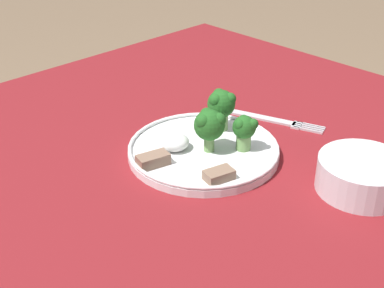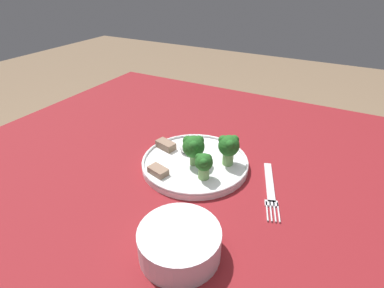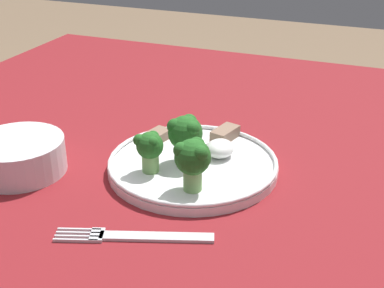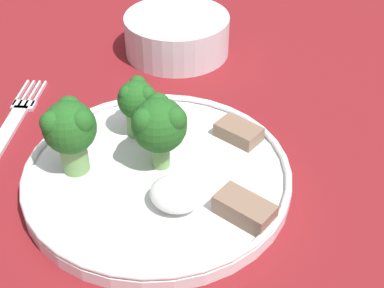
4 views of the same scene
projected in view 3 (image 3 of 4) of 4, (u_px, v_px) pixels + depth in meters
name	position (u px, v px, depth m)	size (l,w,h in m)	color
table	(174.00, 212.00, 0.83)	(1.07, 1.07, 0.73)	maroon
dinner_plate	(193.00, 164.00, 0.74)	(0.23, 0.23, 0.02)	white
fork	(135.00, 237.00, 0.60)	(0.08, 0.17, 0.00)	silver
cream_bowl	(19.00, 157.00, 0.73)	(0.13, 0.13, 0.05)	silver
broccoli_floret_near_rim_left	(148.00, 147.00, 0.70)	(0.04, 0.04, 0.06)	#709E56
broccoli_floret_center_left	(185.00, 132.00, 0.72)	(0.05, 0.05, 0.07)	#709E56
broccoli_floret_back_left	(193.00, 158.00, 0.65)	(0.05, 0.05, 0.07)	#709E56
meat_slice_front_slice	(225.00, 134.00, 0.80)	(0.05, 0.04, 0.02)	#846651
meat_slice_middle_slice	(157.00, 136.00, 0.80)	(0.05, 0.03, 0.01)	#846651
sauce_dollop	(220.00, 148.00, 0.75)	(0.04, 0.04, 0.02)	white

